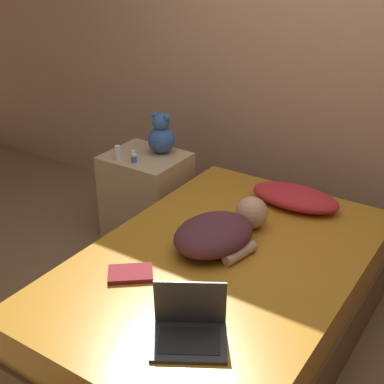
{
  "coord_description": "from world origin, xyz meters",
  "views": [
    {
      "loc": [
        1.14,
        -2.01,
        2.04
      ],
      "look_at": [
        -0.35,
        0.25,
        0.69
      ],
      "focal_mm": 50.0,
      "sensor_mm": 36.0,
      "label": 1
    }
  ],
  "objects_px": {
    "laptop": "(190,327)",
    "teddy_bear": "(161,136)",
    "bottle_blue": "(134,158)",
    "bottle_white": "(118,152)",
    "book": "(130,274)",
    "bottle_green": "(133,155)",
    "pillow": "(295,197)",
    "person_lying": "(221,231)"
  },
  "relations": [
    {
      "from": "laptop",
      "to": "teddy_bear",
      "type": "xyz_separation_m",
      "value": [
        -1.11,
        1.33,
        0.19
      ]
    },
    {
      "from": "bottle_blue",
      "to": "bottle_white",
      "type": "distance_m",
      "value": 0.13
    },
    {
      "from": "bottle_white",
      "to": "book",
      "type": "xyz_separation_m",
      "value": [
        0.81,
        -0.87,
        -0.16
      ]
    },
    {
      "from": "laptop",
      "to": "bottle_green",
      "type": "height_order",
      "value": "laptop"
    },
    {
      "from": "bottle_blue",
      "to": "book",
      "type": "distance_m",
      "value": 1.12
    },
    {
      "from": "bottle_green",
      "to": "teddy_bear",
      "type": "bearing_deg",
      "value": 65.11
    },
    {
      "from": "teddy_bear",
      "to": "bottle_white",
      "type": "xyz_separation_m",
      "value": [
        -0.18,
        -0.25,
        -0.08
      ]
    },
    {
      "from": "bottle_green",
      "to": "book",
      "type": "xyz_separation_m",
      "value": [
        0.72,
        -0.93,
        -0.14
      ]
    },
    {
      "from": "teddy_bear",
      "to": "book",
      "type": "bearing_deg",
      "value": -60.7
    },
    {
      "from": "pillow",
      "to": "teddy_bear",
      "type": "relative_size",
      "value": 1.92
    },
    {
      "from": "laptop",
      "to": "book",
      "type": "distance_m",
      "value": 0.53
    },
    {
      "from": "pillow",
      "to": "person_lying",
      "type": "xyz_separation_m",
      "value": [
        -0.15,
        -0.63,
        0.03
      ]
    },
    {
      "from": "person_lying",
      "to": "bottle_blue",
      "type": "height_order",
      "value": "bottle_blue"
    },
    {
      "from": "bottle_white",
      "to": "person_lying",
      "type": "bearing_deg",
      "value": -20.32
    },
    {
      "from": "bottle_blue",
      "to": "book",
      "type": "xyz_separation_m",
      "value": [
        0.68,
        -0.88,
        -0.14
      ]
    },
    {
      "from": "teddy_bear",
      "to": "bottle_green",
      "type": "bearing_deg",
      "value": -114.89
    },
    {
      "from": "teddy_bear",
      "to": "bottle_green",
      "type": "height_order",
      "value": "teddy_bear"
    },
    {
      "from": "pillow",
      "to": "bottle_white",
      "type": "height_order",
      "value": "bottle_white"
    },
    {
      "from": "bottle_white",
      "to": "book",
      "type": "relative_size",
      "value": 0.36
    },
    {
      "from": "bottle_blue",
      "to": "bottle_white",
      "type": "relative_size",
      "value": 0.66
    },
    {
      "from": "laptop",
      "to": "bottle_blue",
      "type": "relative_size",
      "value": 6.27
    },
    {
      "from": "person_lying",
      "to": "book",
      "type": "relative_size",
      "value": 2.56
    },
    {
      "from": "bottle_blue",
      "to": "book",
      "type": "height_order",
      "value": "bottle_blue"
    },
    {
      "from": "teddy_bear",
      "to": "bottle_green",
      "type": "xyz_separation_m",
      "value": [
        -0.09,
        -0.2,
        -0.1
      ]
    },
    {
      "from": "person_lying",
      "to": "book",
      "type": "bearing_deg",
      "value": -102.53
    },
    {
      "from": "pillow",
      "to": "bottle_green",
      "type": "bearing_deg",
      "value": -169.81
    },
    {
      "from": "bottle_white",
      "to": "book",
      "type": "bearing_deg",
      "value": -47.15
    },
    {
      "from": "pillow",
      "to": "teddy_bear",
      "type": "distance_m",
      "value": 1.02
    },
    {
      "from": "person_lying",
      "to": "bottle_blue",
      "type": "relative_size",
      "value": 10.88
    },
    {
      "from": "bottle_blue",
      "to": "bottle_white",
      "type": "bearing_deg",
      "value": -175.86
    },
    {
      "from": "teddy_bear",
      "to": "bottle_blue",
      "type": "distance_m",
      "value": 0.26
    },
    {
      "from": "person_lying",
      "to": "laptop",
      "type": "xyz_separation_m",
      "value": [
        0.26,
        -0.7,
        -0.03
      ]
    },
    {
      "from": "book",
      "to": "bottle_green",
      "type": "bearing_deg",
      "value": 127.86
    },
    {
      "from": "laptop",
      "to": "book",
      "type": "height_order",
      "value": "laptop"
    },
    {
      "from": "bottle_white",
      "to": "bottle_green",
      "type": "bearing_deg",
      "value": 31.42
    },
    {
      "from": "person_lying",
      "to": "bottle_green",
      "type": "height_order",
      "value": "same"
    },
    {
      "from": "pillow",
      "to": "person_lying",
      "type": "height_order",
      "value": "person_lying"
    },
    {
      "from": "person_lying",
      "to": "teddy_bear",
      "type": "xyz_separation_m",
      "value": [
        -0.85,
        0.63,
        0.16
      ]
    },
    {
      "from": "person_lying",
      "to": "book",
      "type": "height_order",
      "value": "person_lying"
    },
    {
      "from": "person_lying",
      "to": "bottle_blue",
      "type": "xyz_separation_m",
      "value": [
        -0.9,
        0.39,
        0.07
      ]
    },
    {
      "from": "bottle_white",
      "to": "bottle_green",
      "type": "relative_size",
      "value": 1.55
    },
    {
      "from": "pillow",
      "to": "person_lying",
      "type": "bearing_deg",
      "value": -103.15
    }
  ]
}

